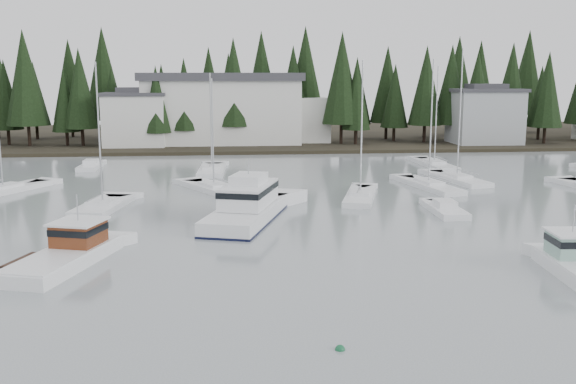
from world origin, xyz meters
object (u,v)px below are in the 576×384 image
house_west (135,118)px  lobster_boat_brown (66,256)px  harbor_inn (235,109)px  sailboat_3 (103,208)px  cabin_cruiser_center (247,210)px  sailboat_1 (434,166)px  sailboat_5 (3,192)px  sailboat_7 (212,172)px  runabout_1 (445,211)px  sailboat_11 (214,190)px  sailboat_8 (457,180)px  house_east_a (485,115)px  sailboat_12 (429,187)px  sailboat_6 (360,198)px  runabout_3 (91,167)px

house_west → lobster_boat_brown: house_west is taller
harbor_inn → sailboat_3: size_ratio=2.35×
sailboat_3 → cabin_cruiser_center: bearing=-104.3°
house_west → sailboat_1: size_ratio=0.75×
sailboat_5 → sailboat_7: (19.37, 11.51, -0.01)m
lobster_boat_brown → sailboat_1: bearing=-25.1°
harbor_inn → runabout_1: 55.39m
sailboat_11 → cabin_cruiser_center: bearing=162.8°
lobster_boat_brown → sailboat_11: size_ratio=0.85×
lobster_boat_brown → runabout_1: bearing=-49.2°
house_west → sailboat_5: (-7.42, -36.67, -4.59)m
sailboat_8 → sailboat_11: bearing=87.0°
house_east_a → cabin_cruiser_center: (-38.75, -49.52, -4.10)m
harbor_inn → sailboat_11: bearing=-93.7°
cabin_cruiser_center → sailboat_7: (-3.30, 25.37, -0.75)m
sailboat_3 → sailboat_12: (30.17, 7.48, 0.00)m
lobster_boat_brown → sailboat_11: (8.11, 23.94, -0.45)m
cabin_cruiser_center → house_west: bearing=33.9°
sailboat_8 → runabout_1: 16.70m
house_east_a → sailboat_8: (-16.21, -32.98, -4.83)m
runabout_1 → sailboat_12: bearing=-10.3°
sailboat_3 → lobster_boat_brown: bearing=-166.8°
sailboat_6 → sailboat_7: bearing=53.8°
house_east_a → sailboat_7: 48.74m
sailboat_5 → sailboat_11: bearing=-63.9°
house_east_a → runabout_1: 53.65m
sailboat_5 → sailboat_6: size_ratio=1.01×
harbor_inn → sailboat_5: (-22.47, -40.01, -5.71)m
house_east_a → runabout_3: size_ratio=1.55×
sailboat_6 → sailboat_8: (12.15, 8.79, 0.01)m
sailboat_12 → lobster_boat_brown: bearing=117.8°
runabout_3 → sailboat_3: bearing=-165.8°
sailboat_5 → cabin_cruiser_center: bearing=-93.2°
house_west → cabin_cruiser_center: house_west is taller
house_east_a → sailboat_3: bearing=-138.9°
lobster_boat_brown → sailboat_12: size_ratio=0.73×
sailboat_1 → sailboat_7: sailboat_1 is taller
house_west → harbor_inn: bearing=12.5°
house_east_a → sailboat_7: (-42.05, -24.15, -4.85)m
house_west → runabout_1: bearing=-57.7°
sailboat_3 → sailboat_7: size_ratio=1.06×
lobster_boat_brown → sailboat_8: sailboat_8 is taller
harbor_inn → sailboat_3: (-11.65, -48.51, -5.71)m
house_east_a → sailboat_12: 42.28m
runabout_1 → sailboat_3: bearing=82.6°
sailboat_6 → runabout_3: sailboat_6 is taller
lobster_boat_brown → sailboat_6: sailboat_6 is taller
harbor_inn → sailboat_6: size_ratio=2.31×
house_east_a → cabin_cruiser_center: size_ratio=0.81×
sailboat_7 → sailboat_12: sailboat_12 is taller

